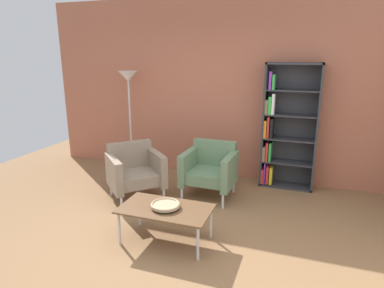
# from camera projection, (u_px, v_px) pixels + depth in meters

# --- Properties ---
(ground_plane) EXTENTS (8.32, 8.32, 0.00)m
(ground_plane) POSITION_uv_depth(u_px,v_px,m) (170.00, 249.00, 3.57)
(ground_plane) COLOR olive
(brick_back_panel) EXTENTS (6.40, 0.12, 2.90)m
(brick_back_panel) POSITION_uv_depth(u_px,v_px,m) (227.00, 90.00, 5.43)
(brick_back_panel) COLOR #B2664C
(brick_back_panel) RESTS_ON ground_plane
(bookshelf_tall) EXTENTS (0.80, 0.30, 1.90)m
(bookshelf_tall) POSITION_uv_depth(u_px,v_px,m) (284.00, 128.00, 5.07)
(bookshelf_tall) COLOR #333338
(bookshelf_tall) RESTS_ON ground_plane
(coffee_table_low) EXTENTS (1.00, 0.56, 0.40)m
(coffee_table_low) POSITION_uv_depth(u_px,v_px,m) (166.00, 210.00, 3.65)
(coffee_table_low) COLOR brown
(coffee_table_low) RESTS_ON ground_plane
(decorative_bowl) EXTENTS (0.32, 0.32, 0.05)m
(decorative_bowl) POSITION_uv_depth(u_px,v_px,m) (165.00, 205.00, 3.63)
(decorative_bowl) COLOR tan
(decorative_bowl) RESTS_ON coffee_table_low
(armchair_corner_red) EXTENTS (0.74, 0.68, 0.78)m
(armchair_corner_red) POSITION_uv_depth(u_px,v_px,m) (210.00, 168.00, 4.84)
(armchair_corner_red) COLOR slate
(armchair_corner_red) RESTS_ON ground_plane
(armchair_by_bookshelf) EXTENTS (0.95, 0.95, 0.78)m
(armchair_by_bookshelf) POSITION_uv_depth(u_px,v_px,m) (135.00, 170.00, 4.76)
(armchair_by_bookshelf) COLOR gray
(armchair_by_bookshelf) RESTS_ON ground_plane
(floor_lamp_torchiere) EXTENTS (0.32, 0.32, 1.74)m
(floor_lamp_torchiere) POSITION_uv_depth(u_px,v_px,m) (129.00, 89.00, 5.62)
(floor_lamp_torchiere) COLOR silver
(floor_lamp_torchiere) RESTS_ON ground_plane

